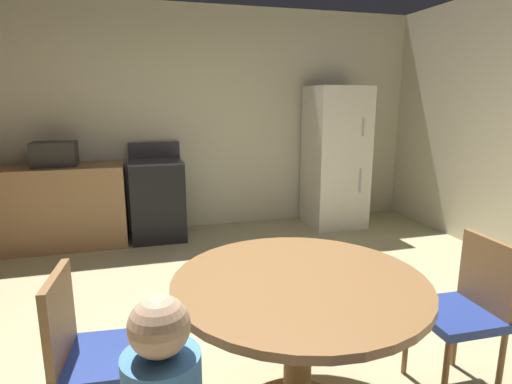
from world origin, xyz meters
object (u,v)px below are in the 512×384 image
(chair_east, at_px, (467,305))
(refrigerator, at_px, (335,157))
(microwave, at_px, (55,154))
(dining_table, at_px, (299,308))
(chair_west, at_px, (90,350))
(oven_range, at_px, (158,199))

(chair_east, bearing_deg, refrigerator, -101.30)
(refrigerator, height_order, microwave, refrigerator)
(refrigerator, relative_size, microwave, 4.00)
(dining_table, bearing_deg, chair_west, 175.20)
(microwave, height_order, dining_table, microwave)
(microwave, distance_m, dining_table, 3.52)
(dining_table, xyz_separation_m, chair_west, (-0.97, 0.08, -0.10))
(microwave, distance_m, chair_east, 4.09)
(chair_west, bearing_deg, chair_east, 1.54)
(chair_west, bearing_deg, microwave, 106.24)
(refrigerator, bearing_deg, chair_west, -131.71)
(refrigerator, distance_m, microwave, 3.28)
(dining_table, bearing_deg, chair_east, -1.71)
(microwave, xyz_separation_m, dining_table, (1.58, -3.11, -0.43))
(chair_west, bearing_deg, refrigerator, 53.08)
(oven_range, height_order, dining_table, oven_range)
(refrigerator, xyz_separation_m, microwave, (-3.27, 0.05, 0.15))
(microwave, xyz_separation_m, chair_east, (2.56, -3.14, -0.53))
(chair_east, bearing_deg, chair_west, -1.54)
(dining_table, height_order, chair_east, chair_east)
(oven_range, distance_m, dining_table, 3.17)
(refrigerator, relative_size, chair_east, 2.02)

